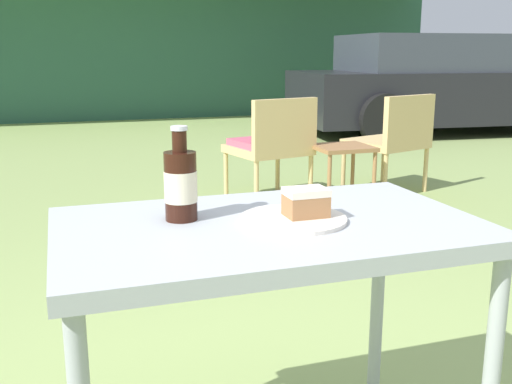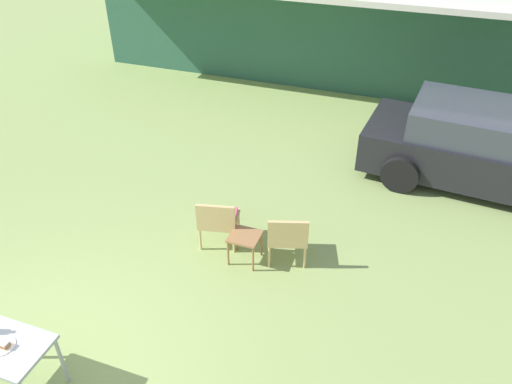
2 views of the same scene
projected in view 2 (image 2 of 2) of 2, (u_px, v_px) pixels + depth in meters
cabin_building at (332, 6)px, 13.07m from camera, size 11.02×5.53×2.89m
parked_car at (487, 148)px, 8.45m from camera, size 4.25×2.25×1.36m
wicker_chair_cushioned at (218, 218)px, 7.16m from camera, size 0.65×0.63×0.81m
wicker_chair_plain at (287, 235)px, 6.85m from camera, size 0.68×0.66×0.81m
garden_side_table at (245, 239)px, 6.90m from camera, size 0.42×0.40×0.45m
patio_table at (1, 349)px, 5.03m from camera, size 0.99×0.60×0.75m
cake_on_plate at (3, 345)px, 4.95m from camera, size 0.25×0.25×0.08m
loose_bottle_cap at (8, 341)px, 5.01m from camera, size 0.03×0.03×0.01m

